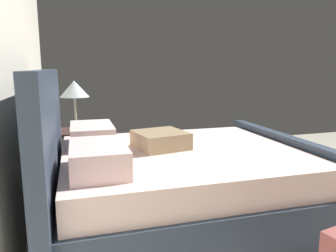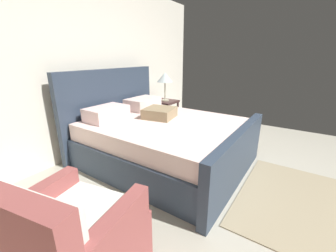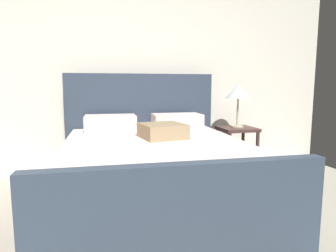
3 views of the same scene
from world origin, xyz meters
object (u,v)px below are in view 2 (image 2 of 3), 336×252
at_px(bed, 160,138).
at_px(armchair, 70,246).
at_px(nightstand_right, 165,110).
at_px(table_lamp_right, 165,78).

bearing_deg(bed, armchair, -162.50).
height_order(nightstand_right, armchair, armchair).
xyz_separation_m(bed, nightstand_right, (1.23, 0.73, 0.05)).
relative_size(nightstand_right, armchair, 0.67).
xyz_separation_m(nightstand_right, armchair, (-3.01, -1.30, -0.06)).
bearing_deg(nightstand_right, bed, -149.14).
bearing_deg(bed, nightstand_right, 30.86).
distance_m(bed, armchair, 1.87).
bearing_deg(armchair, table_lamp_right, 23.29).
xyz_separation_m(bed, table_lamp_right, (1.23, 0.73, 0.69)).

